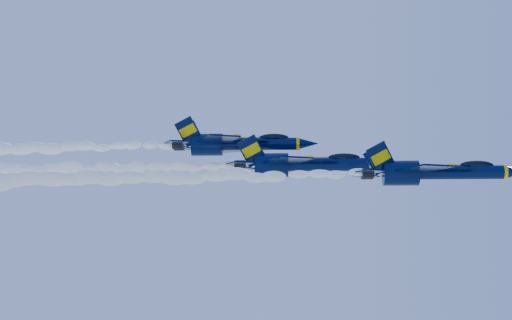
{
  "coord_description": "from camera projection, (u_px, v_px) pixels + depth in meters",
  "views": [
    {
      "loc": [
        2.34,
        -90.13,
        140.88
      ],
      "look_at": [
        -1.84,
        -3.05,
        152.0
      ],
      "focal_mm": 50.0,
      "sensor_mm": 36.0,
      "label": 1
    }
  ],
  "objects": [
    {
      "name": "smoke_trail_jet_third",
      "position": [
        6.0,
        149.0,
        95.85
      ],
      "size": [
        45.75,
        2.46,
        2.22
      ],
      "primitive_type": "ellipsoid",
      "color": "white"
    },
    {
      "name": "smoke_trail_jet_second",
      "position": [
        58.0,
        169.0,
        90.96
      ],
      "size": [
        45.75,
        2.53,
        2.27
      ],
      "primitive_type": "ellipsoid",
      "color": "white"
    },
    {
      "name": "jet_second",
      "position": [
        303.0,
        164.0,
        89.53
      ],
      "size": [
        19.82,
        16.26,
        7.36
      ],
      "color": "#020D33"
    },
    {
      "name": "smoke_trail_jet_lead",
      "position": [
        159.0,
        177.0,
        80.06
      ],
      "size": [
        45.75,
        2.32,
        2.09
      ],
      "primitive_type": "ellipsoid",
      "color": "white"
    },
    {
      "name": "jet_third",
      "position": [
        236.0,
        144.0,
        94.43
      ],
      "size": [
        19.32,
        15.85,
        7.18
      ],
      "color": "#020D33"
    },
    {
      "name": "jet_lead",
      "position": [
        434.0,
        172.0,
        78.66
      ],
      "size": [
        18.2,
        14.93,
        6.77
      ],
      "color": "#020D33"
    }
  ]
}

